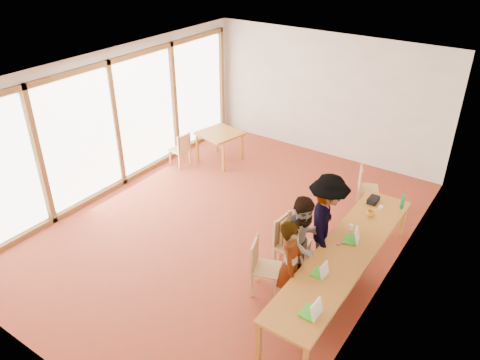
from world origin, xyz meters
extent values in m
plane|color=brown|center=(0.00, 0.00, 0.00)|extent=(8.00, 8.00, 0.00)
cube|color=silver|center=(0.00, 4.00, 1.50)|extent=(6.00, 0.10, 3.00)
cube|color=silver|center=(0.00, -4.00, 1.50)|extent=(6.00, 0.10, 3.00)
cube|color=silver|center=(3.00, 0.00, 1.50)|extent=(0.10, 8.00, 3.00)
cube|color=white|center=(-2.96, 0.00, 1.50)|extent=(0.10, 8.00, 3.00)
cube|color=white|center=(0.00, 0.00, 3.02)|extent=(6.00, 8.00, 0.04)
cube|color=#BF7B2A|center=(2.50, -0.42, 0.72)|extent=(0.80, 4.00, 0.05)
cube|color=#BF7B2A|center=(2.16, -2.36, 0.35)|extent=(0.06, 0.06, 0.70)
cube|color=#BF7B2A|center=(2.16, 1.52, 0.35)|extent=(0.06, 0.06, 0.70)
cube|color=#BF7B2A|center=(2.84, 1.52, 0.35)|extent=(0.06, 0.06, 0.70)
cube|color=#BF7B2A|center=(-1.84, 2.15, 0.72)|extent=(0.90, 0.90, 0.05)
cube|color=#BF7B2A|center=(-2.23, 1.76, 0.35)|extent=(0.05, 0.05, 0.70)
cube|color=#BF7B2A|center=(-2.23, 2.54, 0.35)|extent=(0.05, 0.05, 0.70)
cube|color=#BF7B2A|center=(-1.45, 1.76, 0.35)|extent=(0.05, 0.05, 0.70)
cube|color=#BF7B2A|center=(-1.45, 2.54, 0.35)|extent=(0.05, 0.05, 0.70)
cube|color=#DEAE6F|center=(1.52, -1.15, 0.44)|extent=(0.56, 0.56, 0.04)
cube|color=#DEAE6F|center=(1.33, -1.21, 0.69)|extent=(0.19, 0.42, 0.46)
cube|color=#DEAE6F|center=(1.58, -0.45, 0.47)|extent=(0.49, 0.49, 0.04)
cube|color=#DEAE6F|center=(1.37, -0.44, 0.73)|extent=(0.07, 0.46, 0.48)
cube|color=#DEAE6F|center=(1.60, -0.32, 0.45)|extent=(0.49, 0.49, 0.04)
cube|color=#DEAE6F|center=(1.40, -0.35, 0.69)|extent=(0.10, 0.44, 0.46)
cube|color=#DEAE6F|center=(1.90, 2.21, 0.41)|extent=(0.53, 0.53, 0.04)
cube|color=#DEAE6F|center=(1.73, 2.14, 0.64)|extent=(0.19, 0.38, 0.42)
cube|color=#DEAE6F|center=(-2.50, 1.43, 0.40)|extent=(0.44, 0.44, 0.04)
cube|color=#DEAE6F|center=(-2.32, 1.40, 0.62)|extent=(0.09, 0.39, 0.41)
imported|color=gray|center=(1.96, -1.20, 0.76)|extent=(0.54, 0.65, 1.53)
imported|color=gray|center=(1.88, -0.63, 0.80)|extent=(0.79, 0.91, 1.60)
imported|color=gray|center=(1.99, -0.07, 0.88)|extent=(1.03, 1.30, 1.75)
cube|color=green|center=(2.63, -1.89, 0.76)|extent=(0.20, 0.28, 0.03)
cube|color=white|center=(2.72, -1.89, 0.86)|extent=(0.08, 0.25, 0.23)
cube|color=green|center=(2.38, -1.12, 0.76)|extent=(0.17, 0.24, 0.02)
cube|color=white|center=(2.46, -1.12, 0.85)|extent=(0.07, 0.22, 0.20)
cube|color=green|center=(2.44, -0.11, 0.76)|extent=(0.26, 0.32, 0.03)
cube|color=white|center=(2.54, -0.08, 0.86)|extent=(0.14, 0.26, 0.23)
imported|color=#F5A529|center=(2.45, 0.74, 0.80)|extent=(0.15, 0.15, 0.10)
cylinder|color=#1C7F41|center=(2.81, 1.29, 0.89)|extent=(0.07, 0.07, 0.28)
cylinder|color=silver|center=(2.33, 0.18, 0.80)|extent=(0.07, 0.07, 0.09)
cylinder|color=white|center=(2.52, 1.06, 0.78)|extent=(0.08, 0.08, 0.06)
cube|color=#E33E5B|center=(2.34, -0.30, 0.76)|extent=(0.05, 0.10, 0.01)
cube|color=black|center=(2.33, 1.20, 0.80)|extent=(0.16, 0.26, 0.09)
camera|label=1|loc=(4.41, -6.07, 5.23)|focal=35.00mm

